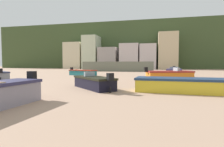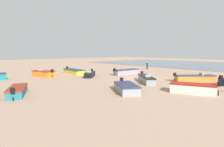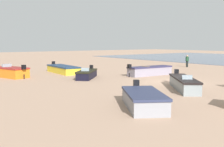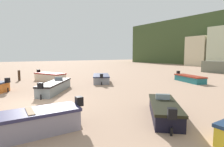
{
  "view_description": "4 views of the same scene",
  "coord_description": "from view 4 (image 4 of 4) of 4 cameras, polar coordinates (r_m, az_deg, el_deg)",
  "views": [
    {
      "loc": [
        10.07,
        -6.35,
        1.56
      ],
      "look_at": [
        6.08,
        11.07,
        0.58
      ],
      "focal_mm": 28.85,
      "sensor_mm": 36.0,
      "label": 1
    },
    {
      "loc": [
        -16.69,
        20.42,
        3.86
      ],
      "look_at": [
        3.29,
        2.54,
        0.65
      ],
      "focal_mm": 29.2,
      "sensor_mm": 36.0,
      "label": 2
    },
    {
      "loc": [
        -14.5,
        17.21,
        3.25
      ],
      "look_at": [
        0.0,
        6.3,
        1.17
      ],
      "focal_mm": 43.42,
      "sensor_mm": 36.0,
      "label": 3
    },
    {
      "loc": [
        11.64,
        -2.6,
        3.01
      ],
      "look_at": [
        -3.65,
        8.62,
        1.03
      ],
      "focal_mm": 28.36,
      "sensor_mm": 36.0,
      "label": 4
    }
  ],
  "objects": [
    {
      "name": "boat_cream_1",
      "position": [
        22.0,
        -19.38,
        -1.01
      ],
      "size": [
        4.25,
        2.87,
        1.25
      ],
      "rotation": [
        0.0,
        0.0,
        5.1
      ],
      "color": "beige",
      "rests_on": "ground"
    },
    {
      "name": "boat_grey_4",
      "position": [
        7.53,
        -29.24,
        -14.57
      ],
      "size": [
        1.68,
        5.15,
        1.22
      ],
      "rotation": [
        0.0,
        0.0,
        3.07
      ],
      "color": "gray",
      "rests_on": "ground"
    },
    {
      "name": "boat_black_6",
      "position": [
        9.03,
        16.46,
        -11.16
      ],
      "size": [
        3.49,
        3.47,
        1.06
      ],
      "rotation": [
        0.0,
        0.0,
        0.79
      ],
      "color": "black",
      "rests_on": "ground"
    },
    {
      "name": "townhouse_far_left",
      "position": [
        55.55,
        26.15,
        6.44
      ],
      "size": [
        5.58,
        5.1,
        8.14
      ],
      "primitive_type": "cube",
      "color": "beige",
      "rests_on": "ground"
    },
    {
      "name": "townhouse_centre_left",
      "position": [
        53.91,
        31.81,
        7.22
      ],
      "size": [
        4.46,
        6.58,
        10.08
      ],
      "primitive_type": "cube",
      "color": "beige",
      "rests_on": "ground"
    },
    {
      "name": "boat_grey_2",
      "position": [
        15.3,
        -17.87,
        -4.02
      ],
      "size": [
        4.63,
        4.08,
        1.16
      ],
      "rotation": [
        0.0,
        0.0,
        0.89
      ],
      "color": "gray",
      "rests_on": "ground"
    },
    {
      "name": "ground_plane",
      "position": [
        12.3,
        -23.19,
        -8.69
      ],
      "size": [
        160.0,
        160.0,
        0.0
      ],
      "primitive_type": "plane",
      "color": "tan"
    },
    {
      "name": "boat_grey_0",
      "position": [
        19.79,
        -3.54,
        -1.59
      ],
      "size": [
        4.13,
        3.44,
        1.14
      ],
      "rotation": [
        0.0,
        0.0,
        1.02
      ],
      "color": "gray",
      "rests_on": "ground"
    },
    {
      "name": "boat_teal_8",
      "position": [
        21.7,
        23.65,
        -1.51
      ],
      "size": [
        4.28,
        2.78,
        1.06
      ],
      "rotation": [
        0.0,
        0.0,
        4.31
      ],
      "color": "#1F6871",
      "rests_on": "ground"
    },
    {
      "name": "mooring_post_near_water",
      "position": [
        23.62,
        -27.75,
        -0.56
      ],
      "size": [
        0.28,
        0.28,
        1.23
      ],
      "primitive_type": "cylinder",
      "color": "#3E2B1D",
      "rests_on": "ground"
    }
  ]
}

